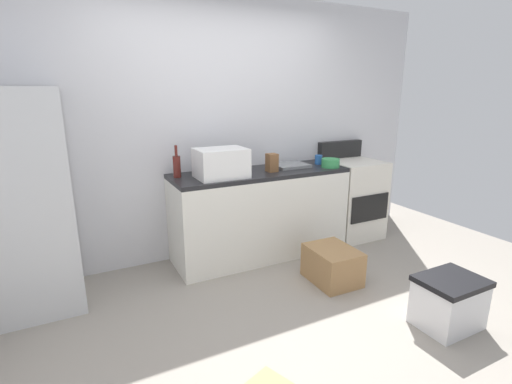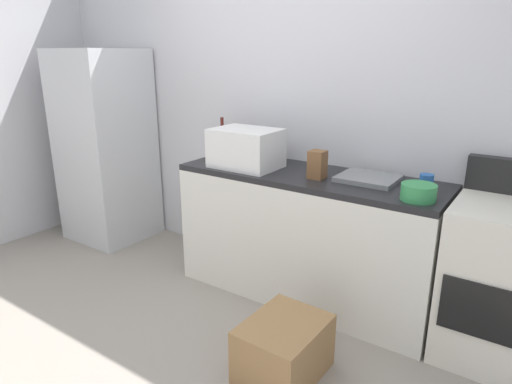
{
  "view_description": "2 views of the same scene",
  "coord_description": "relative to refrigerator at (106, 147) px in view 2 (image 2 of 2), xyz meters",
  "views": [
    {
      "loc": [
        -1.42,
        -2.06,
        1.68
      ],
      "look_at": [
        0.02,
        0.75,
        0.82
      ],
      "focal_mm": 26.27,
      "sensor_mm": 36.0,
      "label": 1
    },
    {
      "loc": [
        1.62,
        -1.37,
        1.67
      ],
      "look_at": [
        0.29,
        0.58,
        0.93
      ],
      "focal_mm": 31.16,
      "sensor_mm": 36.0,
      "label": 2
    }
  ],
  "objects": [
    {
      "name": "wine_bottle",
      "position": [
        1.23,
        0.16,
        0.16
      ],
      "size": [
        0.07,
        0.07,
        0.3
      ],
      "color": "#591E19",
      "rests_on": "kitchen_counter"
    },
    {
      "name": "wall_back",
      "position": [
        1.75,
        0.4,
        0.45
      ],
      "size": [
        5.0,
        0.1,
        2.6
      ],
      "primitive_type": "cube",
      "color": "silver",
      "rests_on": "ground_plane"
    },
    {
      "name": "refrigerator",
      "position": [
        0.0,
        0.0,
        0.0
      ],
      "size": [
        0.68,
        0.66,
        1.71
      ],
      "primitive_type": "cube",
      "color": "silver",
      "rests_on": "ground_plane"
    },
    {
      "name": "coffee_mug",
      "position": [
        2.79,
        0.09,
        0.1
      ],
      "size": [
        0.08,
        0.08,
        0.1
      ],
      "primitive_type": "cylinder",
      "color": "#2659A5",
      "rests_on": "kitchen_counter"
    },
    {
      "name": "microwave",
      "position": [
        1.59,
        -0.04,
        0.18
      ],
      "size": [
        0.46,
        0.34,
        0.27
      ],
      "primitive_type": "cube",
      "color": "white",
      "rests_on": "kitchen_counter"
    },
    {
      "name": "knife_block",
      "position": [
        2.14,
        -0.02,
        0.14
      ],
      "size": [
        0.1,
        0.1,
        0.18
      ],
      "primitive_type": "cube",
      "color": "brown",
      "rests_on": "kitchen_counter"
    },
    {
      "name": "ground_plane",
      "position": [
        1.75,
        -1.15,
        -0.85
      ],
      "size": [
        6.0,
        6.0,
        0.0
      ],
      "primitive_type": "plane",
      "color": "gray"
    },
    {
      "name": "mixing_bowl",
      "position": [
        2.8,
        -0.11,
        0.09
      ],
      "size": [
        0.19,
        0.19,
        0.09
      ],
      "primitive_type": "cylinder",
      "color": "#338C4C",
      "rests_on": "kitchen_counter"
    },
    {
      "name": "sink_basin",
      "position": [
        2.44,
        0.11,
        0.06
      ],
      "size": [
        0.36,
        0.32,
        0.03
      ],
      "primitive_type": "cube",
      "color": "slate",
      "rests_on": "kitchen_counter"
    },
    {
      "name": "kitchen_counter",
      "position": [
        2.05,
        0.05,
        -0.4
      ],
      "size": [
        1.8,
        0.6,
        0.9
      ],
      "color": "silver",
      "rests_on": "ground_plane"
    },
    {
      "name": "stove_oven",
      "position": [
        3.27,
        0.06,
        -0.39
      ],
      "size": [
        0.6,
        0.61,
        1.1
      ],
      "color": "silver",
      "rests_on": "ground_plane"
    },
    {
      "name": "cardboard_box_large",
      "position": [
        2.36,
        -0.77,
        -0.7
      ],
      "size": [
        0.39,
        0.48,
        0.31
      ],
      "primitive_type": "cube",
      "rotation": [
        0.0,
        0.0,
        -0.03
      ],
      "color": "olive",
      "rests_on": "ground_plane"
    }
  ]
}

